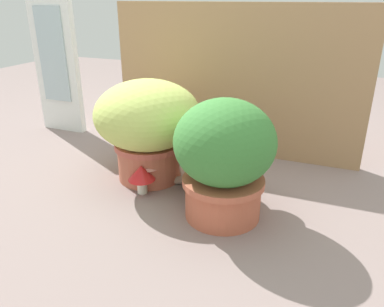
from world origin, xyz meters
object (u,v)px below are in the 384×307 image
at_px(cat, 215,166).
at_px(mushroom_ornament_red, 142,174).
at_px(grass_planter, 148,124).
at_px(leafy_planter, 224,157).
at_px(mushroom_ornament_pink, 148,168).

distance_m(cat, mushroom_ornament_red, 0.30).
distance_m(grass_planter, leafy_planter, 0.44).
xyz_separation_m(mushroom_ornament_red, mushroom_ornament_pink, (0.01, 0.04, 0.01)).
bearing_deg(leafy_planter, mushroom_ornament_pink, 165.91).
bearing_deg(cat, mushroom_ornament_pink, -165.89).
bearing_deg(grass_planter, mushroom_ornament_red, -74.33).
relative_size(grass_planter, mushroom_ornament_pink, 3.42).
relative_size(cat, mushroom_ornament_pink, 2.93).
xyz_separation_m(leafy_planter, mushroom_ornament_pink, (-0.35, 0.09, -0.15)).
xyz_separation_m(cat, mushroom_ornament_pink, (-0.27, -0.07, -0.03)).
relative_size(grass_planter, leafy_planter, 1.02).
bearing_deg(mushroom_ornament_red, grass_planter, 105.67).
xyz_separation_m(grass_planter, mushroom_ornament_red, (0.04, -0.14, -0.17)).
bearing_deg(grass_planter, mushroom_ornament_pink, -64.46).
distance_m(leafy_planter, cat, 0.21).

